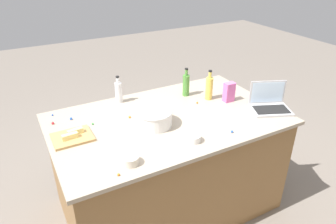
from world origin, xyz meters
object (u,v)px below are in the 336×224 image
bottle_olive (186,85)px  ramekin_small (193,138)px  butter_stick_right (70,136)px  laptop (270,104)px  bottle_oil (209,88)px  cutting_board (72,137)px  butter_stick_left (75,131)px  bottle_vinegar (119,92)px  mixing_bowl_large (154,117)px  ramekin_medium (130,160)px  candy_bag (229,92)px

bottle_olive → ramekin_small: 0.76m
bottle_olive → butter_stick_right: size_ratio=2.34×
laptop → ramekin_small: 0.82m
bottle_oil → ramekin_small: 0.71m
butter_stick_right → cutting_board: bearing=-130.2°
butter_stick_left → laptop: bearing=167.2°
bottle_vinegar → bottle_olive: bottle_olive is taller
cutting_board → ramekin_small: (-0.73, 0.43, 0.02)m
mixing_bowl_large → cutting_board: (0.59, -0.10, -0.06)m
mixing_bowl_large → ramekin_medium: bearing=46.8°
laptop → butter_stick_left: bearing=-12.8°
laptop → mixing_bowl_large: 0.98m
laptop → mixing_bowl_large: size_ratio=1.31×
butter_stick_right → ramekin_small: (-0.75, 0.41, -0.01)m
ramekin_medium → bottle_olive: bearing=-139.6°
butter_stick_left → ramekin_medium: 0.53m
mixing_bowl_large → bottle_vinegar: size_ratio=1.19×
bottle_oil → butter_stick_right: 1.23m
butter_stick_right → ramekin_medium: bearing=121.4°
mixing_bowl_large → cutting_board: bearing=-10.0°
bottle_vinegar → candy_bag: bottle_vinegar is taller
cutting_board → candy_bag: candy_bag is taller
bottle_vinegar → butter_stick_right: size_ratio=2.17×
mixing_bowl_large → butter_stick_right: bearing=-7.6°
bottle_oil → butter_stick_right: bearing=4.6°
mixing_bowl_large → bottle_olive: bearing=-144.9°
bottle_olive → cutting_board: (1.07, 0.24, -0.09)m
laptop → butter_stick_right: bearing=-10.8°
bottle_olive → butter_stick_right: (1.09, 0.26, -0.07)m
ramekin_small → ramekin_medium: size_ratio=0.94×
ramekin_small → ramekin_medium: bearing=3.3°
ramekin_small → candy_bag: candy_bag is taller
ramekin_medium → bottle_vinegar: bearing=-106.0°
laptop → candy_bag: (0.20, -0.28, 0.04)m
butter_stick_right → candy_bag: (-1.35, 0.02, 0.05)m
laptop → cutting_board: size_ratio=1.37×
candy_bag → mixing_bowl_large: bearing=4.8°
cutting_board → ramekin_small: 0.85m
bottle_vinegar → butter_stick_left: (0.47, 0.37, -0.06)m
laptop → ramekin_small: laptop is taller
butter_stick_left → butter_stick_right: 0.07m
bottle_vinegar → candy_bag: (-0.84, 0.43, -0.01)m
bottle_oil → bottle_olive: size_ratio=1.04×
bottle_olive → candy_bag: bottle_olive is taller
butter_stick_right → candy_bag: 1.36m
bottle_vinegar → candy_bag: bearing=152.7°
ramekin_medium → butter_stick_right: bearing=-58.6°
mixing_bowl_large → bottle_vinegar: bottle_vinegar is taller
bottle_olive → butter_stick_left: bottle_olive is taller
butter_stick_left → bottle_olive: bearing=-168.3°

